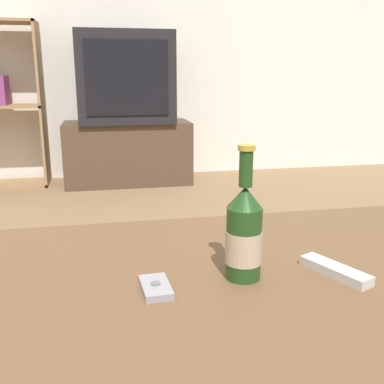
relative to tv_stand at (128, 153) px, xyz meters
name	(u,v)px	position (x,y,z in m)	size (l,w,h in m)	color
back_wall	(122,12)	(0.01, 0.30, 1.06)	(8.00, 0.05, 2.60)	silver
coffee_table	(215,307)	(0.01, -2.73, 0.15)	(1.39, 0.81, 0.44)	brown
tv_stand	(128,153)	(0.00, 0.00, 0.00)	(0.96, 0.44, 0.48)	#4C3828
television	(125,78)	(0.00, 0.00, 0.57)	(0.70, 0.52, 0.66)	black
beer_bottle	(244,234)	(0.07, -2.72, 0.29)	(0.07, 0.07, 0.26)	#1E4219
cell_phone	(156,287)	(-0.11, -2.74, 0.21)	(0.06, 0.10, 0.02)	gray
remote_control	(335,270)	(0.25, -2.74, 0.21)	(0.10, 0.16, 0.02)	beige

